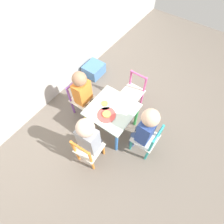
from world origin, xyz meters
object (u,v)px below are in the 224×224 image
child_back (83,92)px  chair_teal (147,140)px  child_front (145,128)px  chair_purple (81,99)px  plate_left (107,115)px  kids_table (112,113)px  plate_back (105,104)px  child_left (89,137)px  chair_pink (133,92)px  storage_bin (94,70)px  chair_orange (88,150)px

child_back → chair_teal: bearing=-90.6°
child_back → child_front: bearing=-90.6°
chair_purple → plate_left: chair_purple is taller
kids_table → plate_back: (0.00, 0.10, 0.09)m
child_back → plate_back: bearing=-89.8°
child_left → child_front: child_left is taller
chair_pink → child_left: bearing=-88.4°
chair_teal → child_front: size_ratio=0.67×
chair_purple → storage_bin: chair_purple is taller
child_front → storage_bin: bearing=-116.8°
chair_purple → chair_pink: size_ratio=1.00×
chair_orange → child_back: (0.48, 0.45, 0.19)m
chair_purple → child_left: bearing=-130.1°
chair_orange → kids_table: bearing=-90.0°
child_left → plate_back: child_left is taller
child_back → chair_pink: bearing=-41.6°
chair_orange → chair_pink: same height
child_left → plate_left: 0.32m
chair_purple → storage_bin: 0.73m
child_front → storage_bin: child_front is taller
child_left → chair_purple: bearing=-42.9°
kids_table → child_front: (-0.01, -0.42, 0.10)m
kids_table → chair_teal: bearing=-90.7°
chair_teal → plate_left: 0.53m
chair_teal → storage_bin: (0.64, 1.28, -0.16)m
storage_bin → chair_purple: bearing=-153.3°
child_front → storage_bin: 1.43m
child_left → child_back: bearing=-46.5°
chair_purple → chair_teal: 0.96m
chair_teal → storage_bin: bearing=-115.7°
plate_back → plate_left: (-0.10, -0.10, -0.00)m
chair_pink → child_back: 0.67m
kids_table → plate_back: bearing=90.0°
child_back → plate_back: (0.00, -0.32, 0.01)m
chair_pink → plate_back: bearing=-101.8°
chair_orange → plate_left: bearing=-89.1°
plate_left → storage_bin: plate_left is taller
plate_left → chair_teal: bearing=-78.8°
chair_pink → storage_bin: (0.15, 0.80, -0.16)m
chair_pink → plate_back: size_ratio=3.22×
kids_table → plate_back: plate_back is taller
kids_table → chair_purple: (-0.00, 0.48, -0.11)m
chair_purple → child_front: (-0.00, -0.90, 0.22)m
chair_orange → child_front: 0.66m
child_front → plate_back: bearing=-89.9°
child_back → child_front: child_front is taller
child_left → plate_left: size_ratio=3.95×
child_left → child_front: size_ratio=1.02×
chair_teal → child_left: (-0.42, 0.46, 0.22)m
plate_left → child_back: bearing=77.0°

